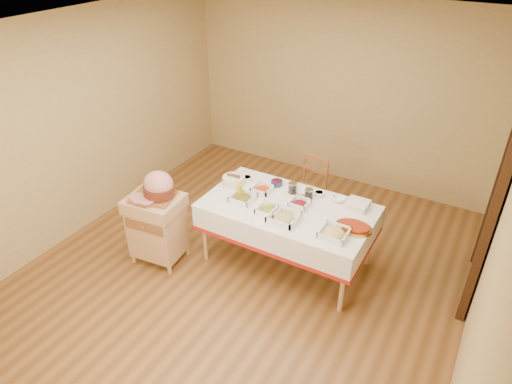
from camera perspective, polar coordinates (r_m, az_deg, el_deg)
room_shell at (r=4.51m, az=-0.84°, el=3.24°), size 5.00×5.00×5.00m
doorway at (r=4.90m, az=27.92°, el=-0.85°), size 0.09×1.10×2.20m
dining_table at (r=4.98m, az=3.96°, el=-3.32°), size 1.82×1.02×0.76m
butcher_cart at (r=5.22m, az=-12.26°, el=-4.03°), size 0.63×0.54×0.82m
dining_chair at (r=5.79m, az=6.53°, el=0.23°), size 0.47×0.46×0.89m
ham_on_board at (r=4.96m, az=-12.19°, el=0.61°), size 0.47×0.45×0.31m
serving_dish_a at (r=4.95m, az=-1.67°, el=-0.80°), size 0.25×0.24×0.11m
serving_dish_b at (r=4.76m, az=1.63°, el=-2.26°), size 0.23×0.23×0.09m
serving_dish_c at (r=4.64m, az=3.48°, el=-3.25°), size 0.28×0.28×0.12m
serving_dish_d at (r=4.49m, az=9.74°, el=-5.07°), size 0.27×0.27×0.10m
serving_dish_e at (r=5.11m, az=0.80°, el=0.33°), size 0.22×0.21×0.10m
serving_dish_f at (r=4.89m, az=5.47°, el=-1.44°), size 0.21×0.20×0.09m
small_bowl_left at (r=5.33m, az=-1.14°, el=1.70°), size 0.12×0.12×0.05m
small_bowl_mid at (r=5.25m, az=2.62°, el=1.18°), size 0.14×0.14×0.06m
small_bowl_right at (r=5.08m, az=7.89°, el=-0.22°), size 0.11×0.11×0.05m
bowl_white_imported at (r=5.12m, az=5.74°, el=0.04°), size 0.17×0.17×0.04m
bowl_small_imported at (r=5.04m, az=10.32°, el=-0.89°), size 0.19×0.19×0.05m
preserve_jar_left at (r=5.10m, az=4.60°, el=0.44°), size 0.10×0.10×0.13m
preserve_jar_right at (r=5.01m, az=6.62°, el=-0.30°), size 0.09×0.09×0.12m
mustard_bottle at (r=5.00m, az=-2.08°, el=0.28°), size 0.06×0.06×0.20m
bread_basket at (r=5.27m, az=-2.80°, el=1.49°), size 0.26×0.26×0.11m
plate_stack at (r=4.96m, az=12.57°, el=-1.56°), size 0.23×0.23×0.07m
brass_platter at (r=4.62m, az=12.12°, el=-4.32°), size 0.37×0.26×0.05m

